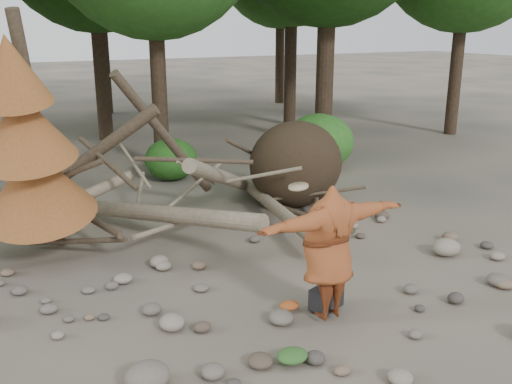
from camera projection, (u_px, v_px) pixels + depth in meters
name	position (u px, v px, depth m)	size (l,w,h in m)	color
ground	(293.00, 309.00, 8.48)	(120.00, 120.00, 0.00)	#514C44
deadfall_pile	(275.00, 169.00, 12.71)	(8.55, 5.24, 3.30)	#332619
dead_conifer	(29.00, 148.00, 9.40)	(2.06, 2.16, 4.35)	#4C3F30
bush_mid	(171.00, 159.00, 15.33)	(1.40, 1.40, 1.12)	#26601B
bush_right	(319.00, 142.00, 16.41)	(2.00, 2.00, 1.60)	#307223
frisbee_thrower	(328.00, 252.00, 7.86)	(2.41, 1.10, 2.20)	brown
backpack	(326.00, 301.00, 8.38)	(0.47, 0.31, 0.31)	black
cloth_green	(292.00, 359.00, 7.08)	(0.40, 0.34, 0.15)	#2D5B24
cloth_orange	(289.00, 308.00, 8.38)	(0.30, 0.25, 0.11)	#A3481C
boulder_front_left	(147.00, 376.00, 6.60)	(0.54, 0.48, 0.32)	#6E645B
boulder_mid_right	(446.00, 247.00, 10.40)	(0.52, 0.47, 0.31)	gray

